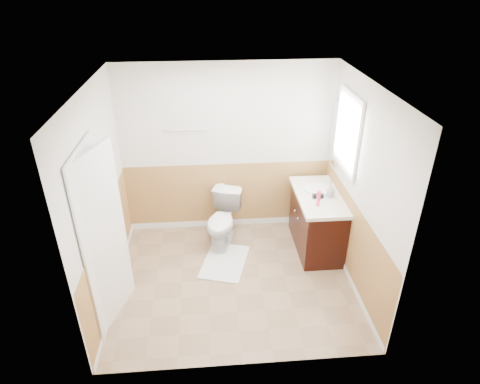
{
  "coord_description": "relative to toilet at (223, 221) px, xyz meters",
  "views": [
    {
      "loc": [
        -0.26,
        -4.1,
        3.56
      ],
      "look_at": [
        0.1,
        0.25,
        1.15
      ],
      "focal_mm": 30.71,
      "sensor_mm": 36.0,
      "label": 1
    }
  ],
  "objects": [
    {
      "name": "floor",
      "position": [
        0.1,
        -0.82,
        -0.38
      ],
      "size": [
        3.0,
        3.0,
        0.0
      ],
      "primitive_type": "plane",
      "color": "#8C7051",
      "rests_on": "ground"
    },
    {
      "name": "ceiling",
      "position": [
        0.1,
        -0.82,
        2.12
      ],
      "size": [
        3.0,
        3.0,
        0.0
      ],
      "primitive_type": "plane",
      "rotation": [
        3.14,
        0.0,
        0.0
      ],
      "color": "white",
      "rests_on": "floor"
    },
    {
      "name": "wall_back",
      "position": [
        0.1,
        0.48,
        0.87
      ],
      "size": [
        3.0,
        0.0,
        3.0
      ],
      "primitive_type": "plane",
      "rotation": [
        1.57,
        0.0,
        0.0
      ],
      "color": "silver",
      "rests_on": "floor"
    },
    {
      "name": "wall_front",
      "position": [
        0.1,
        -2.12,
        0.87
      ],
      "size": [
        3.0,
        0.0,
        3.0
      ],
      "primitive_type": "plane",
      "rotation": [
        -1.57,
        0.0,
        0.0
      ],
      "color": "silver",
      "rests_on": "floor"
    },
    {
      "name": "wall_left",
      "position": [
        -1.4,
        -0.82,
        0.87
      ],
      "size": [
        0.0,
        3.0,
        3.0
      ],
      "primitive_type": "plane",
      "rotation": [
        1.57,
        0.0,
        1.57
      ],
      "color": "silver",
      "rests_on": "floor"
    },
    {
      "name": "wall_right",
      "position": [
        1.6,
        -0.82,
        0.87
      ],
      "size": [
        0.0,
        3.0,
        3.0
      ],
      "primitive_type": "plane",
      "rotation": [
        1.57,
        0.0,
        -1.57
      ],
      "color": "silver",
      "rests_on": "floor"
    },
    {
      "name": "wainscot_back",
      "position": [
        0.1,
        0.47,
        0.12
      ],
      "size": [
        3.0,
        0.0,
        3.0
      ],
      "primitive_type": "plane",
      "rotation": [
        1.57,
        0.0,
        0.0
      ],
      "color": "#B48848",
      "rests_on": "floor"
    },
    {
      "name": "wainscot_front",
      "position": [
        0.1,
        -2.1,
        0.12
      ],
      "size": [
        3.0,
        0.0,
        3.0
      ],
      "primitive_type": "plane",
      "rotation": [
        -1.57,
        0.0,
        0.0
      ],
      "color": "#B48848",
      "rests_on": "floor"
    },
    {
      "name": "wainscot_left",
      "position": [
        -1.39,
        -0.82,
        0.12
      ],
      "size": [
        0.0,
        2.6,
        2.6
      ],
      "primitive_type": "plane",
      "rotation": [
        1.57,
        0.0,
        1.57
      ],
      "color": "#B48848",
      "rests_on": "floor"
    },
    {
      "name": "wainscot_right",
      "position": [
        1.59,
        -0.82,
        0.12
      ],
      "size": [
        0.0,
        2.6,
        2.6
      ],
      "primitive_type": "plane",
      "rotation": [
        1.57,
        0.0,
        -1.57
      ],
      "color": "#B48848",
      "rests_on": "floor"
    },
    {
      "name": "toilet",
      "position": [
        0.0,
        0.0,
        0.0
      ],
      "size": [
        0.62,
        0.84,
        0.76
      ],
      "primitive_type": "imported",
      "rotation": [
        0.0,
        0.0,
        -0.29
      ],
      "color": "white",
      "rests_on": "floor"
    },
    {
      "name": "bath_mat",
      "position": [
        0.0,
        -0.46,
        -0.37
      ],
      "size": [
        0.75,
        0.92,
        0.02
      ],
      "primitive_type": "cube",
      "rotation": [
        0.0,
        0.0,
        -0.29
      ],
      "color": "white",
      "rests_on": "floor"
    },
    {
      "name": "vanity_cabinet",
      "position": [
        1.31,
        -0.19,
        0.02
      ],
      "size": [
        0.55,
        1.1,
        0.8
      ],
      "primitive_type": "cube",
      "color": "black",
      "rests_on": "floor"
    },
    {
      "name": "vanity_knob_left",
      "position": [
        1.01,
        -0.29,
        0.17
      ],
      "size": [
        0.03,
        0.03,
        0.03
      ],
      "primitive_type": "sphere",
      "color": "#B6B7BD",
      "rests_on": "vanity_cabinet"
    },
    {
      "name": "vanity_knob_right",
      "position": [
        1.01,
        -0.09,
        0.17
      ],
      "size": [
        0.03,
        0.03,
        0.03
      ],
      "primitive_type": "sphere",
      "color": "silver",
      "rests_on": "vanity_cabinet"
    },
    {
      "name": "countertop",
      "position": [
        1.3,
        -0.19,
        0.44
      ],
      "size": [
        0.6,
        1.15,
        0.05
      ],
      "primitive_type": "cube",
      "color": "white",
      "rests_on": "vanity_cabinet"
    },
    {
      "name": "sink_basin",
      "position": [
        1.31,
        -0.04,
        0.48
      ],
      "size": [
        0.36,
        0.36,
        0.02
      ],
      "primitive_type": "cylinder",
      "color": "white",
      "rests_on": "countertop"
    },
    {
      "name": "faucet",
      "position": [
        1.49,
        -0.04,
        0.54
      ],
      "size": [
        0.02,
        0.02,
        0.14
      ],
      "primitive_type": "cylinder",
      "color": "#BCBBC2",
      "rests_on": "countertop"
    },
    {
      "name": "lotion_bottle",
      "position": [
        1.21,
        -0.47,
        0.58
      ],
      "size": [
        0.05,
        0.05,
        0.22
      ],
      "primitive_type": "cylinder",
      "color": "#F23E63",
      "rests_on": "countertop"
    },
    {
      "name": "soap_dispenser",
      "position": [
        1.43,
        -0.26,
        0.56
      ],
      "size": [
        0.1,
        0.11,
        0.18
      ],
      "primitive_type": "imported",
      "rotation": [
        0.0,
        0.0,
        0.41
      ],
      "color": "#9AA5AE",
      "rests_on": "countertop"
    },
    {
      "name": "hair_dryer_body",
      "position": [
        1.26,
        -0.28,
        0.5
      ],
      "size": [
        0.14,
        0.07,
        0.07
      ],
      "primitive_type": "cylinder",
      "rotation": [
        0.0,
        1.57,
        0.0
      ],
      "color": "black",
      "rests_on": "countertop"
    },
    {
      "name": "hair_dryer_handle",
      "position": [
        1.23,
        -0.28,
        0.47
      ],
      "size": [
        0.03,
        0.03,
        0.07
      ],
      "primitive_type": "cylinder",
      "color": "black",
      "rests_on": "countertop"
    },
    {
      "name": "mirror_panel",
      "position": [
        1.58,
        0.28,
        1.17
      ],
      "size": [
        0.02,
        0.35,
        0.9
      ],
      "primitive_type": "cube",
      "color": "silver",
      "rests_on": "wall_right"
    },
    {
      "name": "window_frame",
      "position": [
        1.57,
        -0.23,
        1.37
      ],
      "size": [
        0.04,
        0.8,
        1.0
      ],
      "primitive_type": "cube",
      "color": "white",
      "rests_on": "wall_right"
    },
    {
      "name": "window_glass",
      "position": [
        1.59,
        -0.23,
        1.37
      ],
      "size": [
        0.01,
        0.7,
        0.9
      ],
      "primitive_type": "cube",
      "color": "white",
      "rests_on": "wall_right"
    },
    {
      "name": "door",
      "position": [
        -1.3,
        -1.27,
        0.64
      ],
      "size": [
        0.29,
        0.78,
        2.04
      ],
      "primitive_type": "cube",
      "rotation": [
        0.0,
        0.0,
        -0.31
      ],
      "color": "white",
      "rests_on": "wall_left"
    },
    {
      "name": "door_frame",
      "position": [
        -1.37,
        -1.27,
        0.65
      ],
      "size": [
        0.02,
        0.92,
        2.1
      ],
      "primitive_type": "cube",
      "color": "white",
      "rests_on": "wall_left"
    },
    {
      "name": "door_knob",
      "position": [
        -1.24,
        -0.94,
        0.57
      ],
      "size": [
        0.06,
        0.06,
        0.06
      ],
      "primitive_type": "sphere",
      "color": "silver",
      "rests_on": "door"
    },
    {
      "name": "towel_bar",
      "position": [
        -0.45,
        0.43,
        1.22
      ],
      "size": [
        0.62,
        0.02,
        0.02
      ],
      "primitive_type": "cylinder",
      "rotation": [
        0.0,
        1.57,
        0.0
      ],
      "color": "silver",
      "rests_on": "wall_back"
    },
    {
      "name": "tp_holder_bar",
      "position": [
        0.0,
        0.41,
        0.32
      ],
      "size": [
        0.14,
        0.02,
        0.02
      ],
      "primitive_type": "cylinder",
      "rotation": [
        0.0,
        1.57,
        0.0
      ],
      "color": "silver",
      "rests_on": "wall_back"
    },
    {
      "name": "tp_roll",
      "position": [
        0.0,
        0.41,
        0.32
      ],
      "size": [
        0.1,
        0.11,
        0.11
      ],
      "primitive_type": "cylinder",
      "rotation": [
        0.0,
        1.57,
        0.0
      ],
      "color": "white",
      "rests_on": "tp_holder_bar"
    },
    {
      "name": "tp_sheet",
      "position": [
        0.0,
        0.41,
        0.21
      ],
      "size": [
        0.1,
        0.01,
        0.16
      ],
      "primitive_type": "cube",
      "color": "white",
      "rests_on": "tp_roll"
    }
  ]
}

